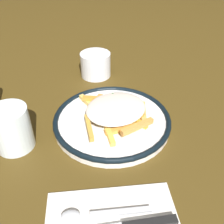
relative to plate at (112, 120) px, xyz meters
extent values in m
plane|color=#483512|center=(0.00, 0.00, -0.01)|extent=(2.60, 2.60, 0.00)
cylinder|color=white|center=(0.00, 0.00, 0.00)|extent=(0.28, 0.28, 0.02)
torus|color=black|center=(0.00, 0.00, 0.01)|extent=(0.29, 0.29, 0.01)
cube|color=#C2863E|center=(0.04, 0.04, 0.02)|extent=(0.08, 0.05, 0.01)
cube|color=#C38C33|center=(0.05, -0.04, 0.01)|extent=(0.02, 0.09, 0.01)
cube|color=#D48D3F|center=(-0.06, -0.05, 0.02)|extent=(0.05, 0.08, 0.01)
cube|color=#E2B456|center=(0.07, 0.06, 0.01)|extent=(0.07, 0.04, 0.01)
cube|color=#EBC061|center=(-0.01, 0.01, 0.01)|extent=(0.07, 0.05, 0.01)
cube|color=gold|center=(-0.05, -0.02, 0.01)|extent=(0.03, 0.08, 0.01)
cube|color=orange|center=(0.06, 0.02, 0.02)|extent=(0.03, 0.09, 0.01)
cube|color=gold|center=(-0.05, 0.06, 0.03)|extent=(0.08, 0.02, 0.01)
cube|color=gold|center=(-0.05, 0.01, 0.01)|extent=(0.09, 0.02, 0.01)
cube|color=#F3C64F|center=(0.00, -0.01, 0.01)|extent=(0.04, 0.09, 0.01)
cube|color=gold|center=(-0.01, -0.04, 0.01)|extent=(0.07, 0.07, 0.01)
cube|color=gold|center=(0.03, 0.01, 0.01)|extent=(0.09, 0.01, 0.01)
cube|color=#D28939|center=(0.00, 0.00, 0.01)|extent=(0.02, 0.07, 0.01)
cube|color=gold|center=(0.01, -0.03, 0.03)|extent=(0.09, 0.05, 0.01)
cube|color=#EDA350|center=(0.01, -0.08, 0.01)|extent=(0.08, 0.02, 0.01)
cube|color=#EBB55E|center=(0.00, -0.03, 0.01)|extent=(0.06, 0.06, 0.01)
cube|color=gold|center=(0.05, -0.05, 0.01)|extent=(0.03, 0.09, 0.01)
cube|color=gold|center=(0.01, -0.02, 0.01)|extent=(0.03, 0.06, 0.01)
cube|color=#E8B15E|center=(0.04, -0.04, 0.01)|extent=(0.05, 0.06, 0.01)
cube|color=gold|center=(0.01, -0.04, 0.01)|extent=(0.05, 0.08, 0.01)
ellipsoid|color=silver|center=(0.00, -0.01, 0.04)|extent=(0.19, 0.19, 0.02)
cube|color=#255827|center=(0.01, 0.00, 0.04)|extent=(0.00, 0.00, 0.00)
cube|color=#315A30|center=(-0.01, -0.01, 0.04)|extent=(0.00, 0.00, 0.00)
cube|color=#2B6D2F|center=(0.06, -0.01, 0.04)|extent=(0.00, 0.00, 0.00)
cube|color=#2A662A|center=(-0.01, -0.01, 0.04)|extent=(0.00, 0.00, 0.00)
cube|color=#326A26|center=(0.03, 0.03, 0.04)|extent=(0.00, 0.00, 0.00)
cube|color=#37692C|center=(0.00, -0.03, 0.04)|extent=(0.00, 0.00, 0.00)
cube|color=black|center=(-0.27, -0.03, 0.00)|extent=(0.02, 0.09, 0.01)
cube|color=silver|center=(-0.24, 0.01, 0.00)|extent=(0.01, 0.10, 0.00)
ellipsoid|color=silver|center=(-0.24, 0.10, 0.00)|extent=(0.02, 0.03, 0.01)
cylinder|color=silver|center=(-0.05, 0.22, 0.04)|extent=(0.08, 0.08, 0.10)
cylinder|color=white|center=(0.25, 0.02, 0.02)|extent=(0.09, 0.09, 0.08)
torus|color=white|center=(0.31, 0.02, 0.03)|extent=(0.04, 0.01, 0.04)
camera|label=1|loc=(-0.48, 0.05, 0.39)|focal=40.50mm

